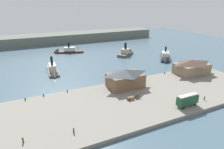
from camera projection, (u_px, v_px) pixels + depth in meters
name	position (u px, v px, depth m)	size (l,w,h in m)	color
ground_plane	(116.00, 80.00, 97.14)	(320.00, 320.00, 0.00)	#476070
quay_promenade	(141.00, 98.00, 78.34)	(110.00, 36.00, 1.20)	gray
seawall_edge	(120.00, 82.00, 93.92)	(110.00, 0.80, 1.00)	#666159
ferry_shed_east_terminal	(125.00, 78.00, 85.83)	(15.26, 10.42, 7.98)	brown
ferry_shed_west_terminal	(192.00, 67.00, 101.85)	(17.17, 11.17, 7.44)	#847056
street_tram	(188.00, 100.00, 70.08)	(8.30, 2.70, 4.46)	#1E4C2D
horse_cart	(133.00, 97.00, 75.79)	(5.67, 1.34, 1.87)	brown
pedestrian_near_cart	(23.00, 140.00, 52.32)	(0.44, 0.44, 1.77)	#4C3D33
pedestrian_by_tram	(74.00, 130.00, 56.28)	(0.43, 0.43, 1.73)	#33384C
pedestrian_walking_east	(204.00, 98.00, 75.14)	(0.41, 0.41, 1.66)	#3D4C42
mooring_post_east	(67.00, 91.00, 81.91)	(0.44, 0.44, 0.90)	black
mooring_post_center_west	(44.00, 95.00, 78.28)	(0.44, 0.44, 0.90)	black
mooring_post_center_east	(25.00, 99.00, 75.06)	(0.44, 0.44, 0.90)	black
mooring_post_west	(165.00, 73.00, 102.34)	(0.44, 0.44, 0.90)	black
ferry_departing_north	(53.00, 71.00, 106.60)	(6.73, 22.23, 10.54)	#514C47
ferry_mid_harbor	(65.00, 51.00, 149.58)	(23.21, 12.44, 10.01)	black
ferry_moored_west	(126.00, 53.00, 143.27)	(16.20, 14.24, 11.10)	#514C47
ferry_moored_east	(165.00, 58.00, 131.27)	(18.12, 20.88, 9.86)	#23282D
far_headland	(64.00, 38.00, 188.69)	(180.00, 24.00, 8.00)	#60665B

